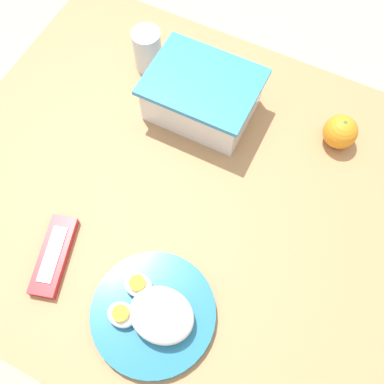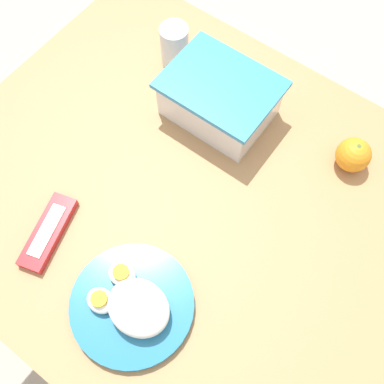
{
  "view_description": "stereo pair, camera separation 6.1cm",
  "coord_description": "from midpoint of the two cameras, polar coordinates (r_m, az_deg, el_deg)",
  "views": [
    {
      "loc": [
        0.15,
        -0.32,
        1.55
      ],
      "look_at": [
        -0.01,
        -0.0,
        0.78
      ],
      "focal_mm": 42.0,
      "sensor_mm": 36.0,
      "label": 1
    },
    {
      "loc": [
        0.2,
        -0.29,
        1.55
      ],
      "look_at": [
        -0.01,
        -0.0,
        0.78
      ],
      "focal_mm": 42.0,
      "sensor_mm": 36.0,
      "label": 2
    }
  ],
  "objects": [
    {
      "name": "rice_plate",
      "position": [
        0.79,
        -7.12,
        -15.16
      ],
      "size": [
        0.22,
        0.22,
        0.07
      ],
      "color": "teal",
      "rests_on": "table"
    },
    {
      "name": "food_container",
      "position": [
        0.94,
        -0.59,
        11.75
      ],
      "size": [
        0.22,
        0.17,
        0.1
      ],
      "color": "white",
      "rests_on": "table"
    },
    {
      "name": "table",
      "position": [
        0.99,
        -1.21,
        -3.93
      ],
      "size": [
        1.03,
        0.82,
        0.75
      ],
      "color": "#AD7F51",
      "rests_on": "ground_plane"
    },
    {
      "name": "orange_fruit",
      "position": [
        0.94,
        16.55,
        7.2
      ],
      "size": [
        0.07,
        0.07,
        0.07
      ],
      "color": "orange",
      "rests_on": "table"
    },
    {
      "name": "ground_plane",
      "position": [
        1.59,
        -0.77,
        -11.97
      ],
      "size": [
        10.0,
        10.0,
        0.0
      ],
      "primitive_type": "plane",
      "color": "#B2A899"
    },
    {
      "name": "candy_bar",
      "position": [
        0.87,
        -19.1,
        -7.8
      ],
      "size": [
        0.09,
        0.16,
        0.02
      ],
      "color": "red",
      "rests_on": "table"
    },
    {
      "name": "drinking_glass",
      "position": [
        1.02,
        -7.46,
        17.33
      ],
      "size": [
        0.06,
        0.06,
        0.1
      ],
      "color": "silver",
      "rests_on": "table"
    }
  ]
}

